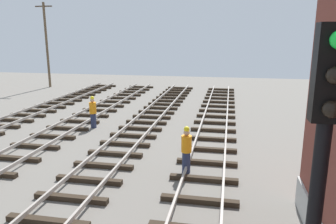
{
  "coord_description": "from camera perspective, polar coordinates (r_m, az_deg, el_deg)",
  "views": [
    {
      "loc": [
        1.78,
        -0.49,
        5.18
      ],
      "look_at": [
        -0.83,
        13.12,
        1.92
      ],
      "focal_mm": 34.44,
      "sensor_mm": 36.0,
      "label": 1
    }
  ],
  "objects": [
    {
      "name": "track_worker_distant",
      "position": [
        19.05,
        -13.14,
        -0.02
      ],
      "size": [
        0.4,
        0.4,
        1.87
      ],
      "color": "#262D4C",
      "rests_on": "ground"
    },
    {
      "name": "utility_pole_far",
      "position": [
        35.79,
        -20.68,
        11.23
      ],
      "size": [
        1.8,
        0.24,
        8.5
      ],
      "color": "brown",
      "rests_on": "ground"
    },
    {
      "name": "signal_mast",
      "position": [
        4.38,
        24.92,
        -12.83
      ],
      "size": [
        0.36,
        0.4,
        5.33
      ],
      "color": "black",
      "rests_on": "ground"
    },
    {
      "name": "track_worker_foreground",
      "position": [
        12.47,
        3.28,
        -6.72
      ],
      "size": [
        0.4,
        0.4,
        1.87
      ],
      "color": "#262D4C",
      "rests_on": "ground"
    }
  ]
}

